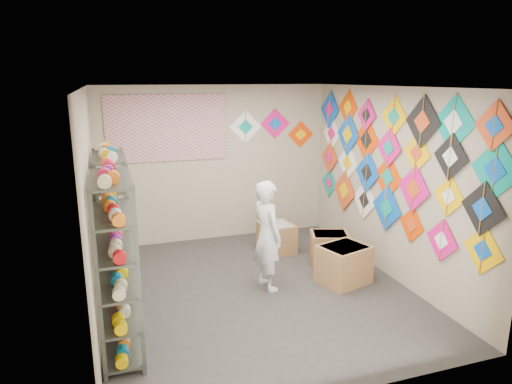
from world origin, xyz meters
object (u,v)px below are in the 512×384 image
object	(u,v)px
shelf_rack_front	(117,265)
carton_a	(344,264)
carton_c	(277,238)
shopkeeper	(267,235)
carton_b	(329,248)
shelf_rack_back	(113,227)

from	to	relation	value
shelf_rack_front	carton_a	size ratio (longest dim) A/B	2.93
shelf_rack_front	carton_c	bearing A→B (deg)	39.40
shopkeeper	carton_a	xyz separation A→B (m)	(1.08, -0.19, -0.49)
carton_a	carton_b	bearing A→B (deg)	61.33
shelf_rack_front	shopkeeper	xyz separation A→B (m)	(1.95, 0.89, -0.20)
carton_a	carton_c	world-z (taller)	carton_a
shelf_rack_front	shelf_rack_back	world-z (taller)	same
shelf_rack_back	carton_b	bearing A→B (deg)	2.18
carton_a	carton_c	bearing A→B (deg)	91.89
shopkeeper	carton_c	bearing A→B (deg)	-38.90
shelf_rack_front	carton_c	world-z (taller)	shelf_rack_front
shopkeeper	carton_a	size ratio (longest dim) A/B	2.33
carton_a	carton_b	size ratio (longest dim) A/B	1.12
shelf_rack_back	carton_a	size ratio (longest dim) A/B	2.93
carton_b	shopkeeper	bearing A→B (deg)	-137.19
carton_b	carton_c	bearing A→B (deg)	152.25
shelf_rack_front	carton_a	bearing A→B (deg)	13.06
shopkeeper	carton_b	world-z (taller)	shopkeeper
shelf_rack_front	shelf_rack_back	size ratio (longest dim) A/B	1.00
shelf_rack_back	carton_a	bearing A→B (deg)	-11.17
carton_b	shelf_rack_back	bearing A→B (deg)	-158.35
shelf_rack_back	carton_b	world-z (taller)	shelf_rack_back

